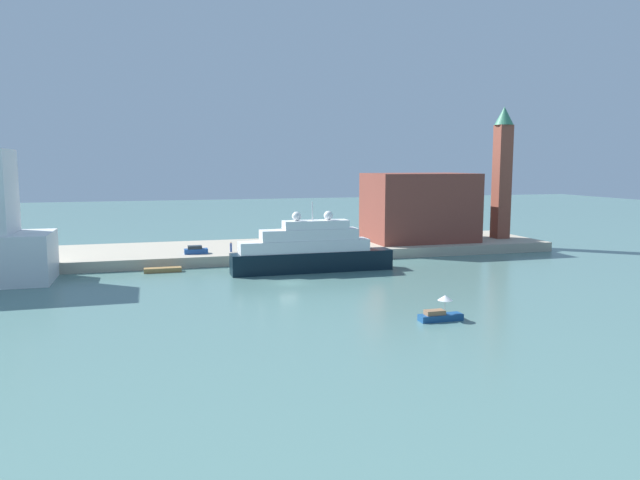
# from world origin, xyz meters

# --- Properties ---
(ground) EXTENTS (400.00, 400.00, 0.00)m
(ground) POSITION_xyz_m (0.00, 0.00, 0.00)
(ground) COLOR slate
(quay_dock) EXTENTS (110.00, 21.17, 1.73)m
(quay_dock) POSITION_xyz_m (0.00, 26.58, 0.87)
(quay_dock) COLOR #ADA38E
(quay_dock) RESTS_ON ground
(large_yacht) EXTENTS (25.19, 3.69, 10.80)m
(large_yacht) POSITION_xyz_m (5.27, 7.94, 3.23)
(large_yacht) COLOR black
(large_yacht) RESTS_ON ground
(small_motorboat) EXTENTS (4.76, 1.57, 2.72)m
(small_motorboat) POSITION_xyz_m (11.03, -23.85, 0.84)
(small_motorboat) COLOR navy
(small_motorboat) RESTS_ON ground
(work_barge) EXTENTS (5.62, 1.59, 0.69)m
(work_barge) POSITION_xyz_m (-16.73, 13.77, 0.35)
(work_barge) COLOR olive
(work_barge) RESTS_ON ground
(harbor_building) EXTENTS (19.85, 13.68, 13.01)m
(harbor_building) POSITION_xyz_m (31.89, 25.69, 8.24)
(harbor_building) COLOR brown
(harbor_building) RESTS_ON quay_dock
(bell_tower) EXTENTS (3.68, 3.68, 25.96)m
(bell_tower) POSITION_xyz_m (49.22, 24.70, 15.68)
(bell_tower) COLOR brown
(bell_tower) RESTS_ON quay_dock
(parked_car) EXTENTS (3.83, 1.60, 1.35)m
(parked_car) POSITION_xyz_m (-11.24, 20.04, 2.32)
(parked_car) COLOR #1E4C99
(parked_car) RESTS_ON quay_dock
(person_figure) EXTENTS (0.36, 0.36, 1.74)m
(person_figure) POSITION_xyz_m (-5.34, 20.30, 2.54)
(person_figure) COLOR #334C8C
(person_figure) RESTS_ON quay_dock
(mooring_bollard) EXTENTS (0.51, 0.51, 0.73)m
(mooring_bollard) POSITION_xyz_m (5.90, 17.16, 2.09)
(mooring_bollard) COLOR black
(mooring_bollard) RESTS_ON quay_dock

